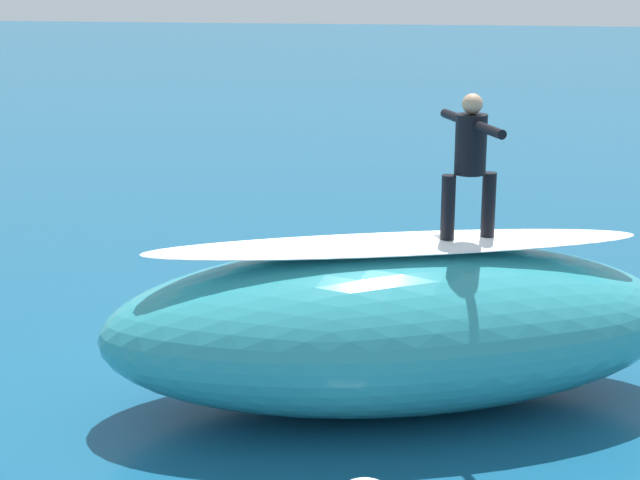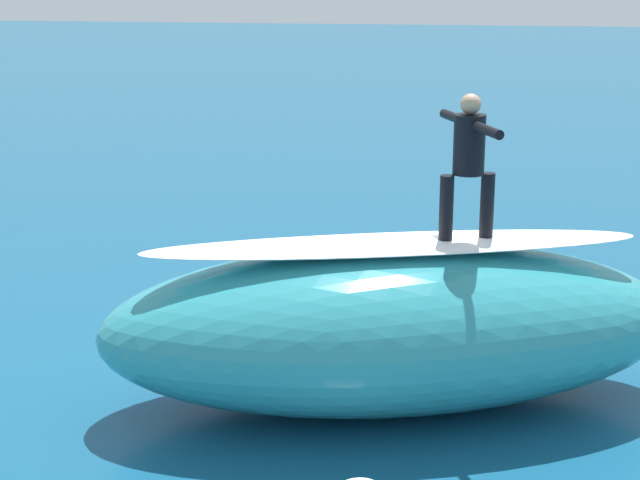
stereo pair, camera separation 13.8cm
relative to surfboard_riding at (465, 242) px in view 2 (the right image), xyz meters
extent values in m
plane|color=#145175|center=(1.06, -1.36, -1.79)|extent=(120.00, 120.00, 0.00)
ellipsoid|color=teal|center=(0.75, 0.22, -0.92)|extent=(6.72, 4.25, 1.76)
ellipsoid|color=white|center=(0.75, 0.22, 0.00)|extent=(5.35, 2.37, 0.08)
ellipsoid|color=#33B2D1|center=(0.00, 0.00, 0.00)|extent=(1.88, 1.20, 0.08)
cylinder|color=black|center=(0.21, 0.09, 0.38)|extent=(0.15, 0.15, 0.69)
cylinder|color=black|center=(-0.21, -0.09, 0.38)|extent=(0.15, 0.15, 0.69)
cylinder|color=black|center=(0.00, 0.00, 1.04)|extent=(0.43, 0.43, 0.62)
sphere|color=tan|center=(0.00, 0.00, 1.46)|extent=(0.21, 0.21, 0.21)
cylinder|color=black|center=(-0.18, 0.41, 1.26)|extent=(0.31, 0.55, 0.10)
cylinder|color=black|center=(0.18, -0.41, 1.26)|extent=(0.31, 0.55, 0.10)
ellipsoid|color=#E0563D|center=(3.55, -2.94, -1.75)|extent=(0.87, 2.39, 0.09)
cylinder|color=black|center=(3.55, -2.94, -1.57)|extent=(0.37, 0.79, 0.27)
sphere|color=#936B4C|center=(3.62, -2.48, -1.51)|extent=(0.19, 0.19, 0.19)
cylinder|color=black|center=(3.54, -3.64, -1.64)|extent=(0.20, 0.64, 0.12)
cylinder|color=black|center=(3.38, -3.62, -1.64)|extent=(0.20, 0.64, 0.12)
ellipsoid|color=white|center=(-0.70, -3.91, -1.73)|extent=(0.99, 1.15, 0.12)
camera|label=1|loc=(0.11, 10.67, 2.95)|focal=58.09mm
camera|label=2|loc=(-0.03, 10.65, 2.95)|focal=58.09mm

